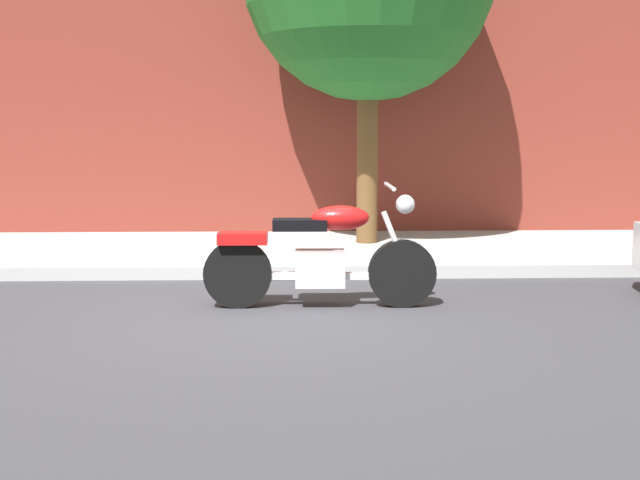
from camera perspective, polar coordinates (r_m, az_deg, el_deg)
ground_plane at (r=7.08m, az=-4.25°, el=-5.34°), size 60.00×60.00×0.00m
sidewalk at (r=10.25m, az=-3.51°, el=-0.84°), size 21.48×3.00×0.14m
motorcycle at (r=7.37m, az=-0.01°, el=-1.20°), size 2.09×0.70×1.11m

